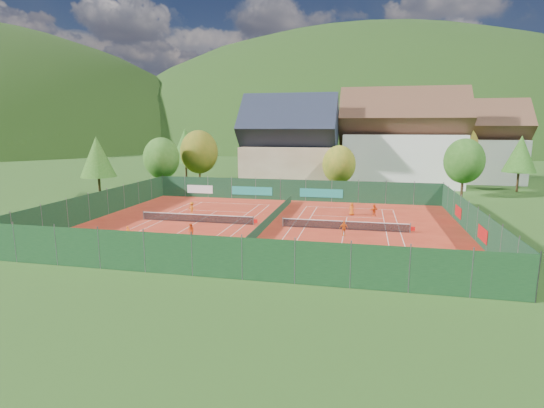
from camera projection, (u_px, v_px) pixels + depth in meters
The scene contains 34 objects.
ground at pixel (268, 226), 44.85m from camera, with size 600.00×600.00×0.00m, color #244916.
clay_pad at pixel (268, 226), 44.84m from camera, with size 40.00×32.00×0.01m, color #AF2D19.
court_markings_left at pixel (197, 222), 46.51m from camera, with size 11.03×23.83×0.00m.
court_markings_right at pixel (344, 230), 43.17m from camera, with size 11.03×23.83×0.00m.
tennis_net_left at pixel (198, 218), 46.39m from camera, with size 13.30×0.10×1.02m.
tennis_net_right at pixel (346, 225), 43.05m from camera, with size 13.30×0.10×1.02m.
court_divider at pixel (268, 221), 44.75m from camera, with size 0.03×28.80×1.00m.
fence_north at pixel (290, 190), 60.05m from camera, with size 40.00×0.10×3.00m.
fence_south at pixel (217, 257), 29.19m from camera, with size 40.00×0.04×3.00m.
fence_west at pixel (99, 205), 48.75m from camera, with size 0.04×32.00×3.00m.
fence_east at pixel (472, 221), 40.45m from camera, with size 0.09×32.00×3.00m.
chalet at pixel (289, 149), 73.11m from camera, with size 16.20×12.00×16.00m.
hotel_block_a at pixel (401, 144), 74.78m from camera, with size 21.60×11.00×17.25m.
hotel_block_b at pixel (475, 147), 79.69m from camera, with size 17.28×10.00×15.50m.
tree_west_front at pixel (161, 158), 67.69m from camera, with size 5.72×5.72×8.69m.
tree_west_mid at pixel (199, 152), 72.50m from camera, with size 6.44×6.44×9.78m.
tree_west_back at pixel (185, 146), 81.32m from camera, with size 5.60×5.60×10.00m.
tree_center at pixel (339, 165), 63.89m from camera, with size 5.01×5.01×7.60m.
tree_east_front at pixel (464, 161), 61.93m from camera, with size 5.72×5.72×8.69m.
tree_east_mid at pixel (520, 154), 67.42m from camera, with size 5.04×5.04×9.00m.
tree_west_side at pixel (97, 157), 61.13m from camera, with size 5.04×5.04×9.00m.
tree_east_back at pixel (457, 147), 76.65m from camera, with size 7.15×7.15×10.86m.
mountain_backdrop at pixel (392, 206), 270.46m from camera, with size 820.00×530.00×242.00m.
ball_hopper at pixel (379, 266), 30.16m from camera, with size 0.34×0.34×0.80m.
loose_ball_0 at pixel (138, 232), 41.94m from camera, with size 0.07×0.07×0.07m, color #CCD833.
loose_ball_1 at pixel (285, 260), 33.37m from camera, with size 0.07×0.07×0.07m, color #CCD833.
loose_ball_2 at pixel (316, 224), 45.38m from camera, with size 0.07×0.07×0.07m, color #CCD833.
loose_ball_3 at pixel (263, 215), 50.48m from camera, with size 0.07×0.07×0.07m, color #CCD833.
player_left_near at pixel (128, 232), 39.74m from camera, with size 0.43×0.28×1.18m, color orange.
player_left_mid at pixel (191, 231), 39.93m from camera, with size 0.67×0.52×1.38m, color #DA4313.
player_left_far at pixel (192, 208), 50.56m from camera, with size 0.98×0.56×1.51m, color orange.
player_right_near at pixel (344, 228), 40.75m from camera, with size 0.85×0.36×1.46m, color orange.
player_right_far_a at pixel (352, 209), 50.18m from camera, with size 0.73×0.48×1.49m, color #CA5912.
player_right_far_b at pixel (374, 210), 49.66m from camera, with size 1.31×0.42×1.41m, color #E85114.
Camera 1 is at (9.69, -42.61, 10.35)m, focal length 28.00 mm.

